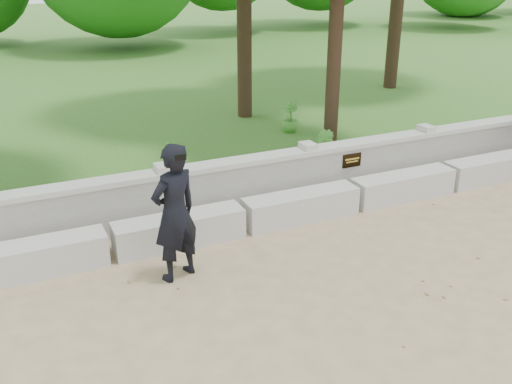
# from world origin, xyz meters

# --- Properties ---
(ground) EXTENTS (80.00, 80.00, 0.00)m
(ground) POSITION_xyz_m (0.00, 0.00, 0.00)
(ground) COLOR tan
(ground) RESTS_ON ground
(lawn) EXTENTS (40.00, 22.00, 0.25)m
(lawn) POSITION_xyz_m (0.00, 14.00, 0.12)
(lawn) COLOR #345D1F
(lawn) RESTS_ON ground
(concrete_bench) EXTENTS (11.90, 0.45, 0.45)m
(concrete_bench) POSITION_xyz_m (0.00, 1.90, 0.22)
(concrete_bench) COLOR beige
(concrete_bench) RESTS_ON ground
(parapet_wall) EXTENTS (12.50, 0.35, 0.90)m
(parapet_wall) POSITION_xyz_m (0.00, 2.60, 0.46)
(parapet_wall) COLOR #B6B4AC
(parapet_wall) RESTS_ON ground
(man_main) EXTENTS (0.78, 0.72, 1.82)m
(man_main) POSITION_xyz_m (-3.30, 1.05, 0.91)
(man_main) COLOR black
(man_main) RESTS_ON ground
(shrub_a) EXTENTS (0.32, 0.32, 0.51)m
(shrub_a) POSITION_xyz_m (-2.35, 4.35, 0.51)
(shrub_a) COLOR #468E30
(shrub_a) RESTS_ON lawn
(shrub_b) EXTENTS (0.41, 0.45, 0.67)m
(shrub_b) POSITION_xyz_m (0.29, 3.30, 0.59)
(shrub_b) COLOR #468E30
(shrub_b) RESTS_ON lawn
(shrub_d) EXTENTS (0.47, 0.49, 0.66)m
(shrub_d) POSITION_xyz_m (0.73, 5.52, 0.58)
(shrub_d) COLOR #468E30
(shrub_d) RESTS_ON lawn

